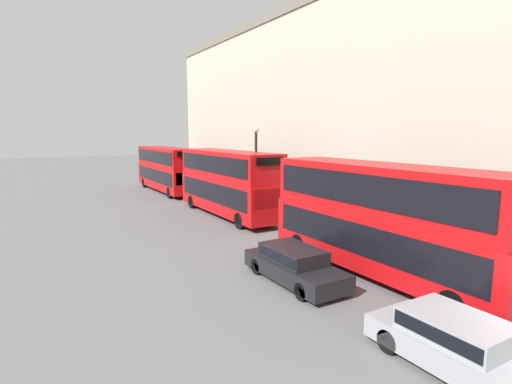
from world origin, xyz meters
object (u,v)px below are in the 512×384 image
object	(u,v)px
car_hatchback	(294,264)
pedestrian	(409,246)
bus_third_in_queue	(167,167)
bus_leading	(383,216)
car_dark_sedan	(458,342)
bus_second_in_queue	(228,180)

from	to	relation	value
car_hatchback	pedestrian	bearing A→B (deg)	-7.97
bus_third_in_queue	bus_leading	bearing A→B (deg)	-90.00
bus_leading	car_hatchback	world-z (taller)	bus_leading
bus_leading	pedestrian	bearing A→B (deg)	10.92
car_dark_sedan	car_hatchback	xyz separation A→B (m)	(0.00, 6.72, 0.01)
bus_second_in_queue	car_hatchback	distance (m)	13.03
car_hatchback	pedestrian	distance (m)	5.73
car_hatchback	car_dark_sedan	bearing A→B (deg)	-90.00
bus_third_in_queue	pedestrian	size ratio (longest dim) A/B	6.83
car_dark_sedan	bus_leading	bearing A→B (deg)	58.21
bus_leading	car_dark_sedan	distance (m)	6.69
bus_second_in_queue	bus_third_in_queue	bearing A→B (deg)	90.00
bus_leading	car_dark_sedan	bearing A→B (deg)	-121.79
bus_third_in_queue	pedestrian	world-z (taller)	bus_third_in_queue
bus_second_in_queue	pedestrian	xyz separation A→B (m)	(2.28, -13.26, -1.70)
bus_third_in_queue	car_dark_sedan	world-z (taller)	bus_third_in_queue
bus_leading	pedestrian	world-z (taller)	bus_leading
bus_leading	pedestrian	size ratio (longest dim) A/B	6.57
pedestrian	bus_leading	bearing A→B (deg)	-169.08
car_hatchback	pedestrian	xyz separation A→B (m)	(5.68, -0.79, 0.04)
car_dark_sedan	car_hatchback	size ratio (longest dim) A/B	0.93
bus_leading	bus_third_in_queue	distance (m)	26.94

